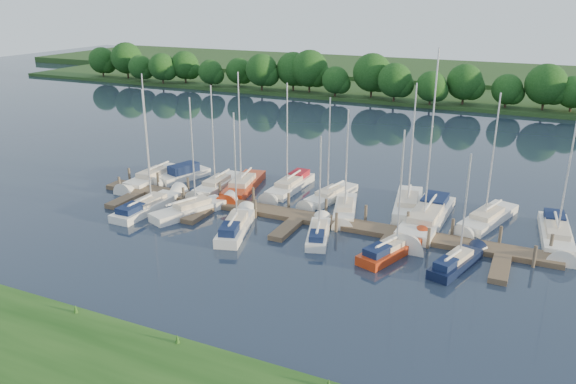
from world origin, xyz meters
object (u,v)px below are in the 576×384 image
at_px(sailboat_n_5, 329,197).
at_px(sailboat_s_2, 236,228).
at_px(dock, 298,219).
at_px(sailboat_n_0, 152,179).
at_px(motorboat, 182,176).

xyz_separation_m(sailboat_n_5, sailboat_s_2, (-4.07, -9.94, 0.08)).
height_order(dock, sailboat_n_5, sailboat_n_5).
distance_m(sailboat_n_0, sailboat_s_2, 15.51).
relative_size(dock, motorboat, 6.29).
distance_m(sailboat_n_5, sailboat_s_2, 10.74).
height_order(sailboat_n_0, sailboat_s_2, sailboat_n_0).
xyz_separation_m(sailboat_n_0, sailboat_n_5, (17.78, 2.69, -0.01)).
distance_m(dock, sailboat_n_5, 6.05).
xyz_separation_m(motorboat, sailboat_n_5, (15.52, 0.78, -0.12)).
bearing_deg(motorboat, dock, 179.78).
distance_m(dock, sailboat_s_2, 5.31).
bearing_deg(sailboat_n_5, sailboat_n_0, 20.59).
bearing_deg(sailboat_n_0, motorboat, -139.45).
bearing_deg(sailboat_n_5, motorboat, 14.87).
bearing_deg(dock, sailboat_s_2, -132.59).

